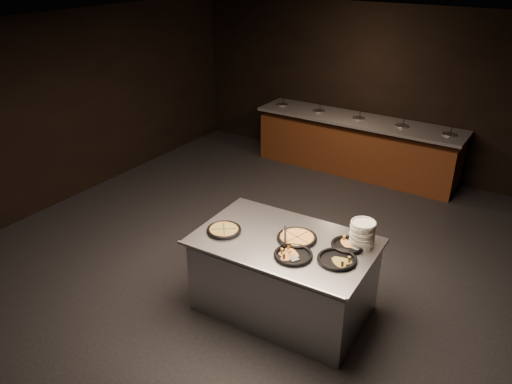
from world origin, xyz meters
TOP-DOWN VIEW (x-y plane):
  - room at (0.00, 0.00)m, footprint 7.02×8.02m
  - salad_bar at (0.00, 3.56)m, footprint 3.70×0.83m
  - serving_counter at (0.87, -0.51)m, footprint 1.94×1.29m
  - plate_stack at (1.59, -0.16)m, footprint 0.26×0.26m
  - pan_veggie_whole at (0.21, -0.72)m, footprint 0.38×0.38m
  - pan_cheese_whole at (0.97, -0.43)m, footprint 0.43×0.43m
  - pan_cheese_slices_a at (1.48, -0.26)m, footprint 0.35×0.35m
  - pan_cheese_slices_b at (1.10, -0.74)m, footprint 0.40×0.40m
  - pan_veggie_slices at (1.50, -0.57)m, footprint 0.40×0.40m
  - server_left at (0.87, -0.52)m, footprint 0.23×0.27m
  - server_right at (1.03, -0.74)m, footprint 0.29×0.20m

SIDE VIEW (x-z plane):
  - serving_counter at x=0.87m, z-range -0.02..0.89m
  - salad_bar at x=0.00m, z-range -0.15..1.03m
  - pan_veggie_slices at x=1.50m, z-range 0.91..0.95m
  - pan_cheese_slices_b at x=1.10m, z-range 0.91..0.95m
  - pan_cheese_slices_a at x=1.48m, z-range 0.91..0.95m
  - pan_veggie_whole at x=0.21m, z-range 0.91..0.95m
  - pan_cheese_whole at x=0.97m, z-range 0.91..0.95m
  - server_right at x=1.03m, z-range 0.91..1.06m
  - server_left at x=0.87m, z-range 0.90..1.06m
  - plate_stack at x=1.59m, z-range 0.91..1.18m
  - room at x=0.00m, z-range -0.01..2.91m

